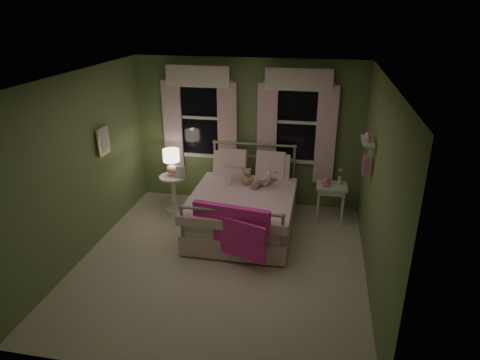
% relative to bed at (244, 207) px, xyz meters
% --- Properties ---
extents(room_shell, '(4.20, 4.20, 4.20)m').
position_rel_bed_xyz_m(room_shell, '(-0.14, -1.03, 0.92)').
color(room_shell, beige).
rests_on(room_shell, ground).
extents(bed, '(1.58, 2.04, 1.18)m').
position_rel_bed_xyz_m(bed, '(0.00, 0.00, 0.00)').
color(bed, white).
rests_on(bed, ground).
extents(pink_throw, '(1.10, 0.41, 0.71)m').
position_rel_bed_xyz_m(pink_throw, '(0.00, -1.03, 0.23)').
color(pink_throw, '#FF31B2').
rests_on(pink_throw, bed).
extents(child_left, '(0.28, 0.20, 0.72)m').
position_rel_bed_xyz_m(child_left, '(-0.28, 0.42, 0.54)').
color(child_left, '#F7D1DD').
rests_on(child_left, bed).
extents(child_right, '(0.47, 0.43, 0.77)m').
position_rel_bed_xyz_m(child_right, '(0.28, 0.42, 0.57)').
color(child_right, '#F7D1DD').
rests_on(child_right, bed).
extents(book_left, '(0.23, 0.17, 0.26)m').
position_rel_bed_xyz_m(book_left, '(-0.28, 0.17, 0.58)').
color(book_left, beige).
rests_on(book_left, child_left).
extents(book_right, '(0.22, 0.15, 0.26)m').
position_rel_bed_xyz_m(book_right, '(0.28, 0.17, 0.54)').
color(book_right, beige).
rests_on(book_right, child_right).
extents(teddy_bear, '(0.23, 0.19, 0.31)m').
position_rel_bed_xyz_m(teddy_bear, '(0.00, 0.26, 0.41)').
color(teddy_bear, tan).
rests_on(teddy_bear, bed).
extents(nightstand_left, '(0.46, 0.46, 0.65)m').
position_rel_bed_xyz_m(nightstand_left, '(-1.34, 0.43, 0.03)').
color(nightstand_left, white).
rests_on(nightstand_left, ground).
extents(table_lamp, '(0.28, 0.28, 0.46)m').
position_rel_bed_xyz_m(table_lamp, '(-1.34, 0.43, 0.57)').
color(table_lamp, '#F6A391').
rests_on(table_lamp, nightstand_left).
extents(book_nightstand, '(0.17, 0.23, 0.02)m').
position_rel_bed_xyz_m(book_nightstand, '(-1.24, 0.35, 0.27)').
color(book_nightstand, beige).
rests_on(book_nightstand, nightstand_left).
extents(nightstand_right, '(0.50, 0.40, 0.64)m').
position_rel_bed_xyz_m(nightstand_right, '(1.37, 0.56, 0.17)').
color(nightstand_right, white).
rests_on(nightstand_right, ground).
extents(pink_toy, '(0.14, 0.18, 0.14)m').
position_rel_bed_xyz_m(pink_toy, '(1.27, 0.55, 0.32)').
color(pink_toy, pink).
rests_on(pink_toy, nightstand_right).
extents(bud_vase, '(0.06, 0.06, 0.28)m').
position_rel_bed_xyz_m(bud_vase, '(1.49, 0.61, 0.41)').
color(bud_vase, white).
rests_on(bud_vase, nightstand_right).
extents(window_left, '(1.34, 0.13, 1.96)m').
position_rel_bed_xyz_m(window_left, '(-0.99, 1.00, 1.24)').
color(window_left, black).
rests_on(window_left, room_shell).
extents(window_right, '(1.34, 0.13, 1.96)m').
position_rel_bed_xyz_m(window_right, '(0.71, 1.00, 1.24)').
color(window_right, black).
rests_on(window_right, room_shell).
extents(wall_shelf, '(0.15, 0.50, 0.60)m').
position_rel_bed_xyz_m(wall_shelf, '(1.76, -0.32, 1.14)').
color(wall_shelf, white).
rests_on(wall_shelf, room_shell).
extents(framed_picture, '(0.03, 0.32, 0.42)m').
position_rel_bed_xyz_m(framed_picture, '(-2.08, -0.43, 1.12)').
color(framed_picture, beige).
rests_on(framed_picture, room_shell).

